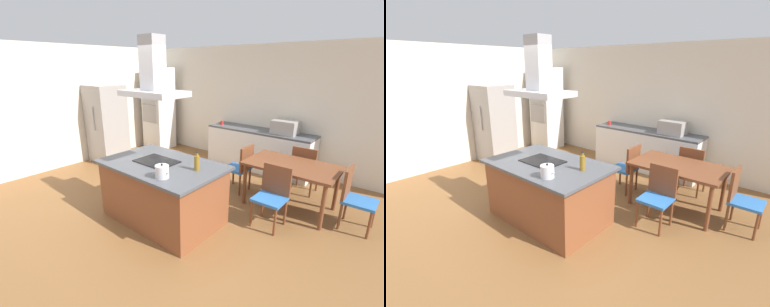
{
  "view_description": "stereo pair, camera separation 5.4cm",
  "coord_description": "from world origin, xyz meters",
  "views": [
    {
      "loc": [
        2.73,
        -2.54,
        2.26
      ],
      "look_at": [
        0.24,
        0.4,
        1.0
      ],
      "focal_mm": 25.42,
      "sensor_mm": 36.0,
      "label": 1
    },
    {
      "loc": [
        2.77,
        -2.5,
        2.26
      ],
      "look_at": [
        0.24,
        0.4,
        1.0
      ],
      "focal_mm": 25.42,
      "sensor_mm": 36.0,
      "label": 2
    }
  ],
  "objects": [
    {
      "name": "wall_oven_stack",
      "position": [
        -2.9,
        2.65,
        1.1
      ],
      "size": [
        0.7,
        0.66,
        2.2
      ],
      "color": "silver",
      "rests_on": "ground"
    },
    {
      "name": "refrigerator",
      "position": [
        -2.98,
        1.02,
        0.91
      ],
      "size": [
        0.8,
        0.73,
        1.82
      ],
      "color": "#9E9993",
      "rests_on": "ground"
    },
    {
      "name": "range_hood",
      "position": [
        -0.11,
        0.0,
        2.1
      ],
      "size": [
        0.9,
        0.55,
        0.78
      ],
      "color": "#ADADB2"
    },
    {
      "name": "wall_back",
      "position": [
        0.0,
        3.25,
        1.35
      ],
      "size": [
        7.2,
        0.1,
        2.7
      ],
      "primitive_type": "cube",
      "color": "beige",
      "rests_on": "ground"
    },
    {
      "name": "cooktop",
      "position": [
        -0.11,
        0.0,
        0.91
      ],
      "size": [
        0.6,
        0.44,
        0.01
      ],
      "primitive_type": "cube",
      "color": "black",
      "rests_on": "kitchen_island"
    },
    {
      "name": "coffee_mug_red",
      "position": [
        -0.87,
        2.8,
        0.95
      ],
      "size": [
        0.08,
        0.08,
        0.09
      ],
      "primitive_type": "cylinder",
      "color": "red",
      "rests_on": "back_counter"
    },
    {
      "name": "olive_oil_bottle",
      "position": [
        0.56,
        0.12,
        1.01
      ],
      "size": [
        0.07,
        0.07,
        0.26
      ],
      "color": "olive",
      "rests_on": "kitchen_island"
    },
    {
      "name": "dining_table",
      "position": [
        1.32,
        1.6,
        0.67
      ],
      "size": [
        1.4,
        0.9,
        0.75
      ],
      "color": "brown",
      "rests_on": "ground"
    },
    {
      "name": "wall_left",
      "position": [
        -3.45,
        1.0,
        1.35
      ],
      "size": [
        0.1,
        8.8,
        2.7
      ],
      "primitive_type": "cube",
      "color": "beige",
      "rests_on": "ground"
    },
    {
      "name": "ground",
      "position": [
        0.0,
        1.5,
        0.0
      ],
      "size": [
        16.0,
        16.0,
        0.0
      ],
      "primitive_type": "plane",
      "color": "brown"
    },
    {
      "name": "chair_facing_island",
      "position": [
        1.32,
        0.93,
        0.51
      ],
      "size": [
        0.42,
        0.42,
        0.89
      ],
      "color": "#2D6BB7",
      "rests_on": "ground"
    },
    {
      "name": "chair_at_left_end",
      "position": [
        0.4,
        1.6,
        0.51
      ],
      "size": [
        0.42,
        0.42,
        0.89
      ],
      "color": "#2D6BB7",
      "rests_on": "ground"
    },
    {
      "name": "kitchen_island",
      "position": [
        0.0,
        0.0,
        0.45
      ],
      "size": [
        1.78,
        1.15,
        0.9
      ],
      "color": "brown",
      "rests_on": "ground"
    },
    {
      "name": "countertop_microwave",
      "position": [
        0.65,
        2.88,
        1.04
      ],
      "size": [
        0.5,
        0.38,
        0.28
      ],
      "primitive_type": "cube",
      "color": "#9E9993",
      "rests_on": "back_counter"
    },
    {
      "name": "chair_facing_back_wall",
      "position": [
        1.32,
        2.26,
        0.51
      ],
      "size": [
        0.42,
        0.42,
        0.89
      ],
      "color": "#2D6BB7",
      "rests_on": "ground"
    },
    {
      "name": "chair_at_right_end",
      "position": [
        2.23,
        1.6,
        0.51
      ],
      "size": [
        0.42,
        0.42,
        0.89
      ],
      "color": "#2D6BB7",
      "rests_on": "ground"
    },
    {
      "name": "back_counter",
      "position": [
        0.09,
        2.88,
        0.45
      ],
      "size": [
        2.37,
        0.62,
        0.9
      ],
      "color": "silver",
      "rests_on": "ground"
    },
    {
      "name": "tea_kettle",
      "position": [
        0.39,
        -0.36,
        0.98
      ],
      "size": [
        0.23,
        0.18,
        0.19
      ],
      "color": "silver",
      "rests_on": "kitchen_island"
    }
  ]
}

